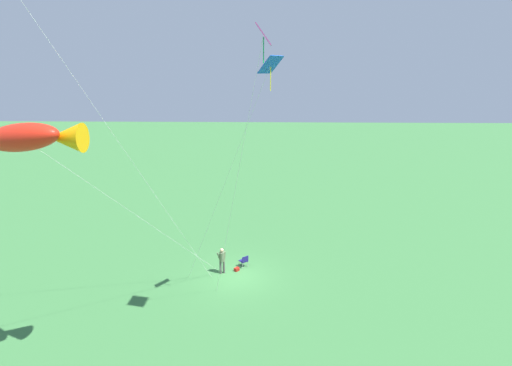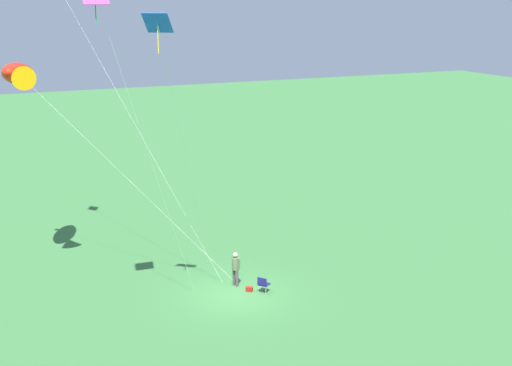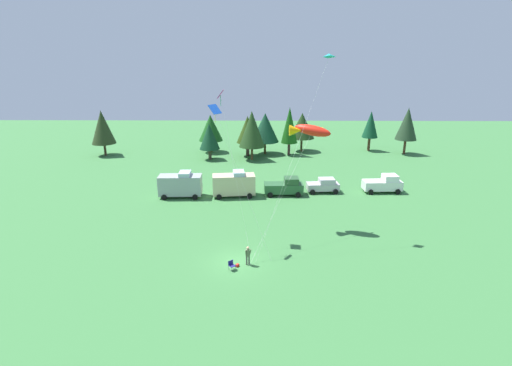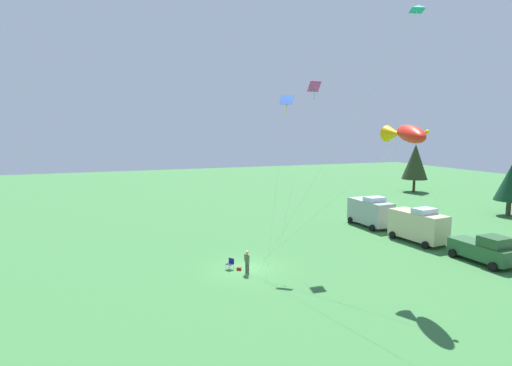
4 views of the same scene
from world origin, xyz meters
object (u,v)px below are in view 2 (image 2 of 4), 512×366
object	(u,v)px
kite_large_fish	(19,74)
backpack_on_grass	(249,289)
person_kite_flyer	(235,266)
kite_diamond_blue	(159,33)
kite_diamond_rainbow	(99,7)
folding_chair	(263,284)

from	to	relation	value
kite_large_fish	backpack_on_grass	bearing A→B (deg)	-126.48
backpack_on_grass	kite_large_fish	bearing A→B (deg)	53.52
person_kite_flyer	kite_large_fish	world-z (taller)	kite_large_fish
kite_diamond_blue	kite_diamond_rainbow	xyz separation A→B (m)	(0.25, 2.26, 0.98)
person_kite_flyer	backpack_on_grass	xyz separation A→B (m)	(-0.91, -0.34, -0.91)
person_kite_flyer	kite_diamond_rainbow	size ratio (longest dim) A/B	0.12
kite_diamond_blue	folding_chair	bearing A→B (deg)	-74.15
person_kite_flyer	kite_large_fish	xyz separation A→B (m)	(5.85, 8.81, 9.21)
folding_chair	person_kite_flyer	bearing A→B (deg)	84.85
person_kite_flyer	backpack_on_grass	distance (m)	1.33
folding_chair	kite_large_fish	world-z (taller)	kite_large_fish
person_kite_flyer	backpack_on_grass	size ratio (longest dim) A/B	5.44
folding_chair	kite_large_fish	bearing A→B (deg)	105.63
folding_chair	backpack_on_grass	bearing A→B (deg)	101.54
backpack_on_grass	kite_diamond_blue	distance (m)	13.38
backpack_on_grass	kite_diamond_blue	world-z (taller)	kite_diamond_blue
kite_diamond_blue	kite_large_fish	bearing A→B (deg)	27.32
person_kite_flyer	kite_diamond_rainbow	world-z (taller)	kite_diamond_rainbow
person_kite_flyer	kite_diamond_rainbow	distance (m)	14.33
person_kite_flyer	kite_large_fish	bearing A→B (deg)	124.64
backpack_on_grass	kite_diamond_rainbow	distance (m)	15.15
kite_diamond_rainbow	kite_large_fish	bearing A→B (deg)	14.80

